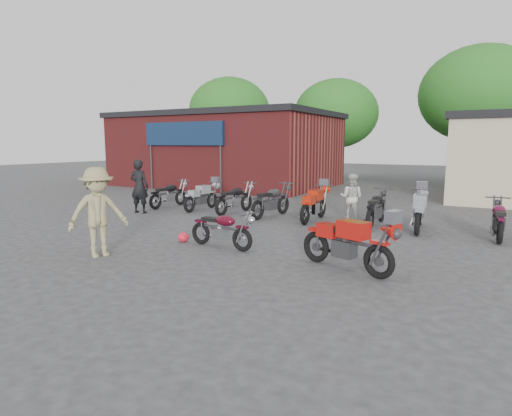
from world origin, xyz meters
The scene contains 19 objects.
ground centered at (0.00, 0.00, 0.00)m, with size 90.00×90.00×0.00m, color #343336.
brick_building centered at (-9.00, 14.00, 2.00)m, with size 12.00×8.00×4.00m, color maroon.
tree_0 centered at (-14.00, 22.00, 4.10)m, with size 6.56×6.56×8.20m, color #185A18, non-canonical shape.
tree_1 centered at (-5.00, 22.00, 3.70)m, with size 5.92×5.92×7.40m, color #185A18, non-canonical shape.
tree_2 centered at (4.00, 22.00, 4.40)m, with size 7.04×7.04×8.80m, color #185A18, non-canonical shape.
vintage_motorcycle centered at (-0.34, 0.58, 0.51)m, with size 1.77×0.59×1.03m, color #460817, non-canonical shape.
sportbike centered at (2.86, 0.27, 0.61)m, with size 2.11×0.69×1.22m, color red, non-canonical shape.
helmet centered at (-1.56, 0.61, 0.13)m, with size 0.28×0.28×0.26m, color red.
person_dark centered at (-5.89, 3.49, 0.97)m, with size 0.71×0.46×1.93m, color black.
person_light centered at (1.28, 5.64, 0.77)m, with size 0.75×0.59×1.55m, color #B8B8B3.
person_tan centered at (-2.30, -1.40, 1.00)m, with size 1.29×0.74×2.00m, color #918559.
row_bike_0 centered at (-5.93, 5.13, 0.56)m, with size 1.93×0.64×1.12m, color black, non-canonical shape.
row_bike_1 centered at (-4.34, 5.14, 0.56)m, with size 1.93×0.64×1.12m, color #959AA3, non-canonical shape.
row_bike_2 centered at (-2.86, 5.16, 0.58)m, with size 2.00×0.66×1.16m, color black, non-canonical shape.
row_bike_3 centered at (-1.35, 5.12, 0.61)m, with size 2.11×0.70×1.22m, color #27272A, non-canonical shape.
row_bike_4 centered at (0.21, 5.11, 0.60)m, with size 2.08×0.69×1.21m, color red, non-canonical shape.
row_bike_5 centered at (2.17, 5.34, 0.60)m, with size 2.06×0.68×1.19m, color black, non-canonical shape.
row_bike_6 centered at (3.44, 5.16, 0.62)m, with size 2.14×0.71×1.24m, color gray, non-canonical shape.
row_bike_7 centered at (5.44, 5.04, 0.56)m, with size 1.95×0.64×1.13m, color #590B2B, non-canonical shape.
Camera 1 is at (5.34, -7.78, 2.51)m, focal length 30.00 mm.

